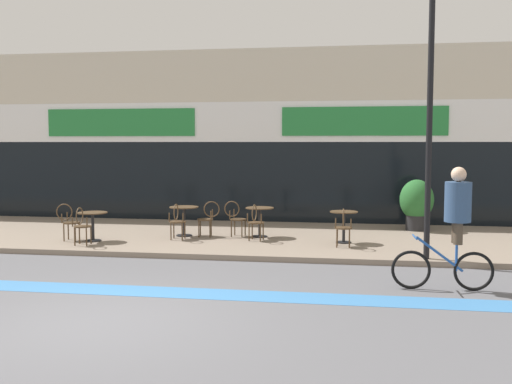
{
  "coord_description": "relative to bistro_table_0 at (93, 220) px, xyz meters",
  "views": [
    {
      "loc": [
        3.43,
        -7.76,
        2.5
      ],
      "look_at": [
        1.13,
        6.4,
        1.31
      ],
      "focal_mm": 42.0,
      "sensor_mm": 36.0,
      "label": 1
    }
  ],
  "objects": [
    {
      "name": "bistro_table_3",
      "position": [
        6.0,
        0.72,
        0.03
      ],
      "size": [
        0.66,
        0.66,
        0.75
      ],
      "color": "black",
      "rests_on": "sidewalk_slab"
    },
    {
      "name": "planter_pot",
      "position": [
        7.92,
        3.11,
        0.25
      ],
      "size": [
        0.91,
        0.91,
        1.38
      ],
      "color": "#232326",
      "rests_on": "sidewalk_slab"
    },
    {
      "name": "cafe_chair_3_near",
      "position": [
        6.0,
        0.09,
        0.01
      ],
      "size": [
        0.4,
        0.58,
        0.9
      ],
      "rotation": [
        0.0,
        0.0,
        1.57
      ],
      "color": "#4C3823",
      "rests_on": "sidewalk_slab"
    },
    {
      "name": "cafe_chair_0_side",
      "position": [
        -0.63,
        -0.01,
        0.01
      ],
      "size": [
        0.59,
        0.44,
        0.9
      ],
      "rotation": [
        0.0,
        0.0,
        0.1
      ],
      "color": "#4C3823",
      "rests_on": "sidewalk_slab"
    },
    {
      "name": "bistro_table_2",
      "position": [
        3.89,
        1.28,
        0.03
      ],
      "size": [
        0.71,
        0.71,
        0.75
      ],
      "color": "black",
      "rests_on": "sidewalk_slab"
    },
    {
      "name": "bistro_table_0",
      "position": [
        0.0,
        0.0,
        0.0
      ],
      "size": [
        0.7,
        0.7,
        0.7
      ],
      "color": "black",
      "rests_on": "sidewalk_slab"
    },
    {
      "name": "cafe_chair_1_side",
      "position": [
        2.58,
        1.14,
        0.01
      ],
      "size": [
        0.6,
        0.45,
        0.9
      ],
      "rotation": [
        0.0,
        0.0,
        3.26
      ],
      "color": "#4C3823",
      "rests_on": "sidewalk_slab"
    },
    {
      "name": "sidewalk_slab",
      "position": [
        2.77,
        1.48,
        -0.56
      ],
      "size": [
        40.0,
        5.5,
        0.12
      ],
      "primitive_type": "cube",
      "color": "gray",
      "rests_on": "ground"
    },
    {
      "name": "cafe_chair_1_near",
      "position": [
        1.96,
        0.5,
        0.01
      ],
      "size": [
        0.42,
        0.58,
        0.9
      ],
      "rotation": [
        0.0,
        0.0,
        1.61
      ],
      "color": "#4C3823",
      "rests_on": "sidewalk_slab"
    },
    {
      "name": "cafe_chair_2_near",
      "position": [
        3.88,
        0.65,
        0.01
      ],
      "size": [
        0.44,
        0.59,
        0.9
      ],
      "rotation": [
        0.0,
        0.0,
        1.47
      ],
      "color": "#4C3823",
      "rests_on": "sidewalk_slab"
    },
    {
      "name": "bike_lane_stripe",
      "position": [
        2.77,
        -4.05,
        -0.62
      ],
      "size": [
        36.0,
        0.7,
        0.01
      ],
      "primitive_type": "cube",
      "color": "#3D7AB7",
      "rests_on": "ground"
    },
    {
      "name": "ground_plane",
      "position": [
        2.77,
        -5.77,
        -0.62
      ],
      "size": [
        120.0,
        120.0,
        0.0
      ],
      "primitive_type": "plane",
      "color": "#5B5B60"
    },
    {
      "name": "cafe_chair_0_near",
      "position": [
        0.01,
        -0.63,
        0.01
      ],
      "size": [
        0.43,
        0.59,
        0.9
      ],
      "rotation": [
        0.0,
        0.0,
        1.64
      ],
      "color": "#4C3823",
      "rests_on": "sidewalk_slab"
    },
    {
      "name": "bistro_table_1",
      "position": [
        1.96,
        1.13,
        0.04
      ],
      "size": [
        0.74,
        0.74,
        0.75
      ],
      "color": "black",
      "rests_on": "sidewalk_slab"
    },
    {
      "name": "cyclist_0",
      "position": [
        7.89,
        -3.14,
        0.6
      ],
      "size": [
        1.7,
        0.49,
        2.1
      ],
      "rotation": [
        0.0,
        0.0,
        3.18
      ],
      "color": "black",
      "rests_on": "ground"
    },
    {
      "name": "storefront_facade",
      "position": [
        2.77,
        6.2,
        2.01
      ],
      "size": [
        40.0,
        4.06,
        5.29
      ],
      "color": "beige",
      "rests_on": "ground"
    },
    {
      "name": "cafe_chair_2_side",
      "position": [
        3.26,
        1.29,
        0.01
      ],
      "size": [
        0.6,
        0.44,
        0.9
      ],
      "rotation": [
        0.0,
        0.0,
        -0.12
      ],
      "color": "#4C3823",
      "rests_on": "sidewalk_slab"
    },
    {
      "name": "lamp_post",
      "position": [
        7.71,
        -0.97,
        2.84
      ],
      "size": [
        0.26,
        0.26,
        5.86
      ],
      "color": "black",
      "rests_on": "sidewalk_slab"
    }
  ]
}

